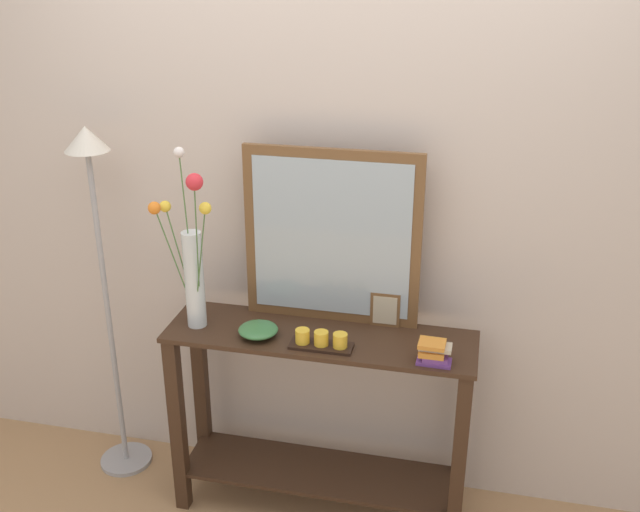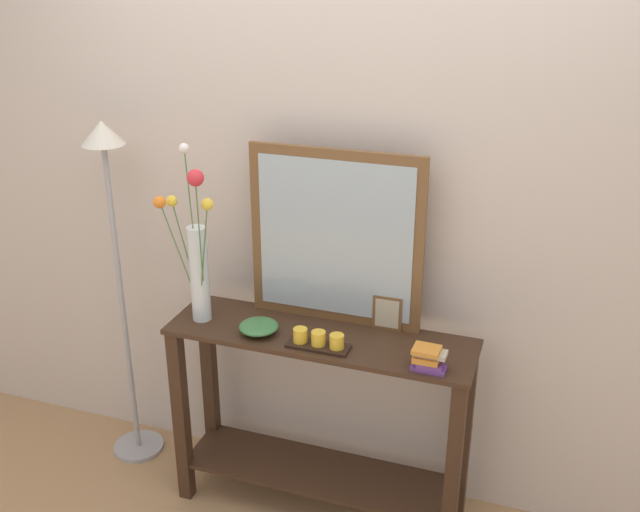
% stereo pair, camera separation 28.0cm
% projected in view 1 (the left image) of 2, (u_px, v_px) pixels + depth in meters
% --- Properties ---
extents(ground_plane, '(7.00, 6.00, 0.02)m').
position_uv_depth(ground_plane, '(320.00, 506.00, 3.28)').
color(ground_plane, '#A87F56').
extents(wall_back, '(6.40, 0.08, 2.70)m').
position_uv_depth(wall_back, '(336.00, 193.00, 3.01)').
color(wall_back, beige).
rests_on(wall_back, ground).
extents(console_table, '(1.24, 0.35, 0.85)m').
position_uv_depth(console_table, '(320.00, 409.00, 3.08)').
color(console_table, '#382316').
rests_on(console_table, ground).
extents(mirror_leaning, '(0.71, 0.03, 0.72)m').
position_uv_depth(mirror_leaning, '(332.00, 238.00, 2.93)').
color(mirror_leaning, brown).
rests_on(mirror_leaning, console_table).
extents(tall_vase_left, '(0.24, 0.20, 0.75)m').
position_uv_depth(tall_vase_left, '(192.00, 263.00, 2.89)').
color(tall_vase_left, silver).
rests_on(tall_vase_left, console_table).
extents(candle_tray, '(0.24, 0.09, 0.07)m').
position_uv_depth(candle_tray, '(321.00, 341.00, 2.84)').
color(candle_tray, black).
rests_on(candle_tray, console_table).
extents(picture_frame_small, '(0.12, 0.01, 0.14)m').
position_uv_depth(picture_frame_small, '(385.00, 310.00, 2.98)').
color(picture_frame_small, brown).
rests_on(picture_frame_small, console_table).
extents(decorative_bowl, '(0.16, 0.16, 0.05)m').
position_uv_depth(decorative_bowl, '(258.00, 330.00, 2.92)').
color(decorative_bowl, '#38703D').
rests_on(decorative_bowl, console_table).
extents(book_stack, '(0.13, 0.09, 0.09)m').
position_uv_depth(book_stack, '(434.00, 352.00, 2.73)').
color(book_stack, '#663884').
rests_on(book_stack, console_table).
extents(floor_lamp, '(0.24, 0.24, 1.62)m').
position_uv_depth(floor_lamp, '(100.00, 249.00, 3.12)').
color(floor_lamp, '#9E9EA3').
rests_on(floor_lamp, ground).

